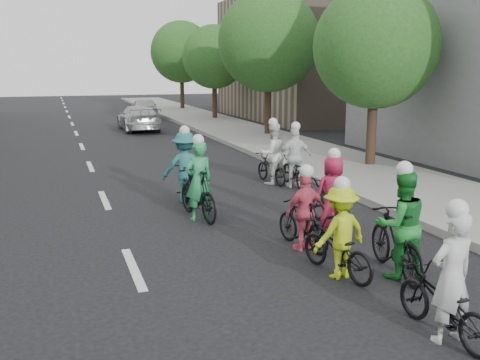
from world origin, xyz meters
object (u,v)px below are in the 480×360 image
cyclist_2 (338,240)px  cyclist_6 (272,160)px  cyclist_1 (398,233)px  follow_car_lead (139,118)px  cyclist_5 (198,190)px  cyclist_7 (185,172)px  cyclist_8 (294,165)px  follow_car_trail (144,109)px  cyclist_4 (331,200)px  cyclist_0 (446,295)px  cyclist_3 (304,218)px

cyclist_2 → cyclist_6: cyclist_6 is taller
cyclist_1 → follow_car_lead: cyclist_1 is taller
cyclist_5 → cyclist_7: size_ratio=1.01×
cyclist_1 → cyclist_2: (-0.90, 0.30, -0.11)m
cyclist_2 → cyclist_8: cyclist_8 is taller
follow_car_trail → cyclist_8: bearing=97.0°
cyclist_6 → cyclist_8: 0.72m
cyclist_4 → follow_car_trail: (0.36, 25.57, 0.11)m
cyclist_8 → cyclist_6: bearing=-49.6°
cyclist_0 → cyclist_2: cyclist_0 is taller
cyclist_7 → follow_car_lead: bearing=-84.9°
cyclist_2 → cyclist_4: bearing=-127.9°
cyclist_1 → cyclist_6: size_ratio=0.99×
cyclist_1 → cyclist_5: bearing=-53.8°
cyclist_1 → cyclist_8: size_ratio=1.03×
cyclist_2 → cyclist_6: bearing=-115.7°
cyclist_7 → cyclist_8: (3.28, 0.66, -0.12)m
cyclist_2 → cyclist_0: bearing=84.3°
cyclist_8 → cyclist_1: bearing=83.6°
cyclist_3 → cyclist_7: cyclist_7 is taller
cyclist_0 → cyclist_2: (-0.23, 2.22, 0.03)m
cyclist_5 → cyclist_8: bearing=-155.0°
cyclist_0 → cyclist_8: (1.92, 8.49, 0.06)m
cyclist_2 → follow_car_lead: size_ratio=0.37×
follow_car_lead → cyclist_0: bearing=90.1°
cyclist_8 → follow_car_lead: (-1.95, 15.38, 0.04)m
cyclist_6 → cyclist_7: size_ratio=1.00×
cyclist_3 → cyclist_5: 2.90m
cyclist_3 → cyclist_6: bearing=-117.5°
cyclist_3 → follow_car_trail: size_ratio=0.39×
cyclist_1 → follow_car_lead: bearing=-78.7°
cyclist_6 → follow_car_trail: bearing=-95.6°
cyclist_2 → cyclist_5: cyclist_5 is taller
cyclist_5 → cyclist_1: bearing=107.4°
cyclist_7 → follow_car_trail: size_ratio=0.46×
cyclist_7 → follow_car_trail: bearing=-86.9°
cyclist_0 → cyclist_7: size_ratio=0.94×
cyclist_3 → cyclist_7: (-1.20, 4.22, 0.17)m
cyclist_2 → follow_car_lead: (0.20, 21.65, 0.07)m
cyclist_8 → cyclist_7: bearing=15.7°
cyclist_2 → follow_car_lead: bearing=-102.1°
cyclist_0 → cyclist_5: (-1.47, 6.19, 0.09)m
cyclist_0 → cyclist_5: size_ratio=0.93×
cyclist_7 → cyclist_2: bearing=111.3°
cyclist_0 → follow_car_lead: bearing=-92.9°
cyclist_1 → cyclist_2: 0.96m
cyclist_0 → cyclist_1: bearing=-112.3°
cyclist_7 → follow_car_lead: cyclist_7 is taller
cyclist_2 → cyclist_8: size_ratio=0.93×
cyclist_2 → cyclist_6: (1.73, 6.85, 0.09)m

